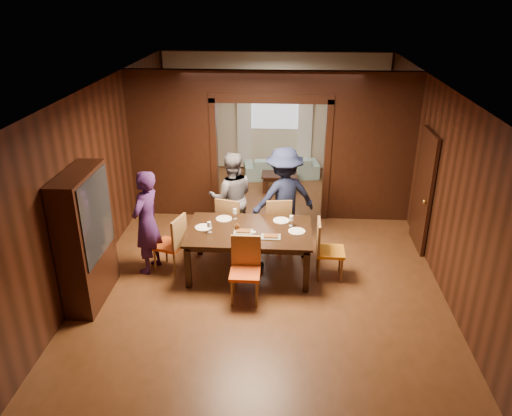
# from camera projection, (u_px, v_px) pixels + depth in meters

# --- Properties ---
(floor) EXTENTS (9.00, 9.00, 0.00)m
(floor) POSITION_uv_depth(u_px,v_px,m) (266.00, 253.00, 8.76)
(floor) COLOR #553318
(floor) RESTS_ON ground
(ceiling) EXTENTS (5.50, 9.00, 0.02)m
(ceiling) POSITION_uv_depth(u_px,v_px,m) (268.00, 87.00, 7.57)
(ceiling) COLOR silver
(ceiling) RESTS_ON room_walls
(room_walls) EXTENTS (5.52, 9.01, 2.90)m
(room_walls) POSITION_uv_depth(u_px,v_px,m) (271.00, 140.00, 9.86)
(room_walls) COLOR black
(room_walls) RESTS_ON floor
(person_purple) EXTENTS (0.57, 0.72, 1.72)m
(person_purple) POSITION_uv_depth(u_px,v_px,m) (147.00, 222.00, 7.93)
(person_purple) COLOR #391A4E
(person_purple) RESTS_ON floor
(person_grey) EXTENTS (0.92, 0.77, 1.68)m
(person_grey) POSITION_uv_depth(u_px,v_px,m) (232.00, 198.00, 8.89)
(person_grey) COLOR #5D5C64
(person_grey) RESTS_ON floor
(person_navy) EXTENTS (1.34, 1.08, 1.81)m
(person_navy) POSITION_uv_depth(u_px,v_px,m) (284.00, 197.00, 8.74)
(person_navy) COLOR #161D39
(person_navy) RESTS_ON floor
(sofa) EXTENTS (1.88, 0.96, 0.52)m
(sofa) POSITION_uv_depth(u_px,v_px,m) (281.00, 167.00, 12.14)
(sofa) COLOR #98C7C7
(sofa) RESTS_ON floor
(serving_bowl) EXTENTS (0.28, 0.28, 0.07)m
(serving_bowl) POSITION_uv_depth(u_px,v_px,m) (256.00, 226.00, 7.95)
(serving_bowl) COLOR black
(serving_bowl) RESTS_ON dining_table
(dining_table) EXTENTS (1.97, 1.22, 0.76)m
(dining_table) POSITION_uv_depth(u_px,v_px,m) (249.00, 251.00, 8.06)
(dining_table) COLOR black
(dining_table) RESTS_ON floor
(coffee_table) EXTENTS (0.80, 0.50, 0.40)m
(coffee_table) POSITION_uv_depth(u_px,v_px,m) (279.00, 182.00, 11.36)
(coffee_table) COLOR black
(coffee_table) RESTS_ON floor
(chair_left) EXTENTS (0.55, 0.55, 0.97)m
(chair_left) POSITION_uv_depth(u_px,v_px,m) (169.00, 243.00, 8.09)
(chair_left) COLOR #CA4913
(chair_left) RESTS_ON floor
(chair_right) EXTENTS (0.45, 0.45, 0.97)m
(chair_right) POSITION_uv_depth(u_px,v_px,m) (330.00, 250.00, 7.88)
(chair_right) COLOR orange
(chair_right) RESTS_ON floor
(chair_far_l) EXTENTS (0.54, 0.54, 0.97)m
(chair_far_l) POSITION_uv_depth(u_px,v_px,m) (232.00, 221.00, 8.83)
(chair_far_l) COLOR orange
(chair_far_l) RESTS_ON floor
(chair_far_r) EXTENTS (0.49, 0.49, 0.97)m
(chair_far_r) POSITION_uv_depth(u_px,v_px,m) (277.00, 221.00, 8.82)
(chair_far_r) COLOR orange
(chair_far_r) RESTS_ON floor
(chair_near) EXTENTS (0.44, 0.44, 0.97)m
(chair_near) POSITION_uv_depth(u_px,v_px,m) (245.00, 271.00, 7.29)
(chair_near) COLOR #E75015
(chair_near) RESTS_ON floor
(hutch) EXTENTS (0.40, 1.20, 2.00)m
(hutch) POSITION_uv_depth(u_px,v_px,m) (86.00, 238.00, 7.13)
(hutch) COLOR black
(hutch) RESTS_ON floor
(door_right) EXTENTS (0.06, 0.90, 2.10)m
(door_right) POSITION_uv_depth(u_px,v_px,m) (424.00, 191.00, 8.63)
(door_right) COLOR black
(door_right) RESTS_ON floor
(window_far) EXTENTS (1.20, 0.03, 1.30)m
(window_far) POSITION_uv_depth(u_px,v_px,m) (275.00, 102.00, 12.10)
(window_far) COLOR silver
(window_far) RESTS_ON back_wall
(curtain_left) EXTENTS (0.35, 0.06, 2.40)m
(curtain_left) POSITION_uv_depth(u_px,v_px,m) (244.00, 121.00, 12.29)
(curtain_left) COLOR white
(curtain_left) RESTS_ON back_wall
(curtain_right) EXTENTS (0.35, 0.06, 2.40)m
(curtain_right) POSITION_uv_depth(u_px,v_px,m) (305.00, 122.00, 12.21)
(curtain_right) COLOR white
(curtain_right) RESTS_ON back_wall
(plate_left) EXTENTS (0.27, 0.27, 0.01)m
(plate_left) POSITION_uv_depth(u_px,v_px,m) (203.00, 227.00, 7.98)
(plate_left) COLOR white
(plate_left) RESTS_ON dining_table
(plate_far_l) EXTENTS (0.27, 0.27, 0.01)m
(plate_far_l) POSITION_uv_depth(u_px,v_px,m) (224.00, 219.00, 8.27)
(plate_far_l) COLOR silver
(plate_far_l) RESTS_ON dining_table
(plate_far_r) EXTENTS (0.27, 0.27, 0.01)m
(plate_far_r) POSITION_uv_depth(u_px,v_px,m) (281.00, 220.00, 8.21)
(plate_far_r) COLOR white
(plate_far_r) RESTS_ON dining_table
(plate_right) EXTENTS (0.27, 0.27, 0.01)m
(plate_right) POSITION_uv_depth(u_px,v_px,m) (297.00, 231.00, 7.85)
(plate_right) COLOR white
(plate_right) RESTS_ON dining_table
(plate_near) EXTENTS (0.27, 0.27, 0.01)m
(plate_near) POSITION_uv_depth(u_px,v_px,m) (248.00, 242.00, 7.53)
(plate_near) COLOR white
(plate_near) RESTS_ON dining_table
(platter_a) EXTENTS (0.30, 0.20, 0.04)m
(platter_a) POSITION_uv_depth(u_px,v_px,m) (243.00, 231.00, 7.82)
(platter_a) COLOR gray
(platter_a) RESTS_ON dining_table
(platter_b) EXTENTS (0.30, 0.20, 0.04)m
(platter_b) POSITION_uv_depth(u_px,v_px,m) (271.00, 236.00, 7.66)
(platter_b) COLOR gray
(platter_b) RESTS_ON dining_table
(wineglass_left) EXTENTS (0.08, 0.08, 0.18)m
(wineglass_left) POSITION_uv_depth(u_px,v_px,m) (209.00, 227.00, 7.79)
(wineglass_left) COLOR white
(wineglass_left) RESTS_ON dining_table
(wineglass_far) EXTENTS (0.08, 0.08, 0.18)m
(wineglass_far) POSITION_uv_depth(u_px,v_px,m) (235.00, 214.00, 8.24)
(wineglass_far) COLOR white
(wineglass_far) RESTS_ON dining_table
(wineglass_right) EXTENTS (0.08, 0.08, 0.18)m
(wineglass_right) POSITION_uv_depth(u_px,v_px,m) (291.00, 221.00, 8.00)
(wineglass_right) COLOR silver
(wineglass_right) RESTS_ON dining_table
(tumbler) EXTENTS (0.07, 0.07, 0.14)m
(tumbler) POSITION_uv_depth(u_px,v_px,m) (254.00, 236.00, 7.57)
(tumbler) COLOR white
(tumbler) RESTS_ON dining_table
(condiment_jar) EXTENTS (0.08, 0.08, 0.11)m
(condiment_jar) POSITION_uv_depth(u_px,v_px,m) (237.00, 227.00, 7.87)
(condiment_jar) COLOR #472810
(condiment_jar) RESTS_ON dining_table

